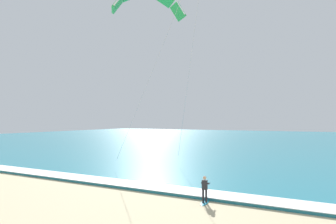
# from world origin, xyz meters

# --- Properties ---
(sea) EXTENTS (200.00, 120.00, 0.20)m
(sea) POSITION_xyz_m (0.00, 73.86, 0.10)
(sea) COLOR teal
(sea) RESTS_ON ground
(surf_foam) EXTENTS (200.00, 2.14, 0.04)m
(surf_foam) POSITION_xyz_m (0.00, 14.86, 0.22)
(surf_foam) COLOR white
(surf_foam) RESTS_ON sea
(surfboard) EXTENTS (0.62, 1.44, 0.09)m
(surfboard) POSITION_xyz_m (-4.08, 13.32, 0.03)
(surfboard) COLOR #239EC6
(surfboard) RESTS_ON ground
(kitesurfer) EXTENTS (0.56, 0.56, 1.69)m
(kitesurfer) POSITION_xyz_m (-4.09, 13.34, 0.94)
(kitesurfer) COLOR #232328
(kitesurfer) RESTS_ON ground
(kite_primary) EXTENTS (13.06, 12.13, 18.15)m
(kite_primary) POSITION_xyz_m (-13.95, 22.53, 18.14)
(kite_primary) COLOR green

